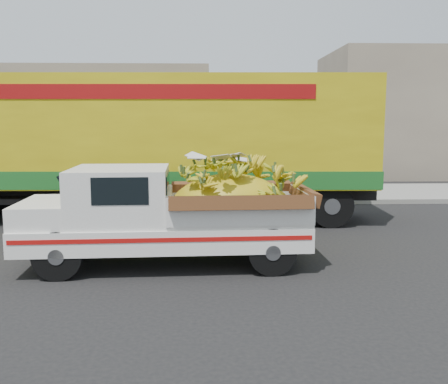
{
  "coord_description": "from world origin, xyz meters",
  "views": [
    {
      "loc": [
        0.88,
        -9.48,
        2.62
      ],
      "look_at": [
        1.22,
        0.24,
        1.26
      ],
      "focal_mm": 40.0,
      "sensor_mm": 36.0,
      "label": 1
    }
  ],
  "objects": [
    {
      "name": "pickup_truck",
      "position": [
        0.52,
        -0.4,
        0.97
      ],
      "size": [
        5.24,
        2.1,
        1.81
      ],
      "rotation": [
        0.0,
        0.0,
        0.04
      ],
      "color": "black",
      "rests_on": "ground"
    },
    {
      "name": "curb",
      "position": [
        0.0,
        6.36,
        0.07
      ],
      "size": [
        60.0,
        0.25,
        0.15
      ],
      "primitive_type": "cube",
      "color": "gray",
      "rests_on": "ground"
    },
    {
      "name": "ground",
      "position": [
        0.0,
        0.0,
        0.0
      ],
      "size": [
        100.0,
        100.0,
        0.0
      ],
      "primitive_type": "plane",
      "color": "black",
      "rests_on": "ground"
    },
    {
      "name": "semi_trailer",
      "position": [
        -0.63,
        3.91,
        2.12
      ],
      "size": [
        12.03,
        2.91,
        3.8
      ],
      "rotation": [
        0.0,
        0.0,
        -0.03
      ],
      "color": "black",
      "rests_on": "ground"
    },
    {
      "name": "sidewalk",
      "position": [
        0.0,
        8.46,
        0.07
      ],
      "size": [
        60.0,
        4.0,
        0.14
      ],
      "primitive_type": "cube",
      "color": "gray",
      "rests_on": "ground"
    },
    {
      "name": "building_left",
      "position": [
        -8.0,
        14.36,
        2.5
      ],
      "size": [
        18.0,
        6.0,
        5.0
      ],
      "primitive_type": "cube",
      "color": "gray",
      "rests_on": "ground"
    }
  ]
}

